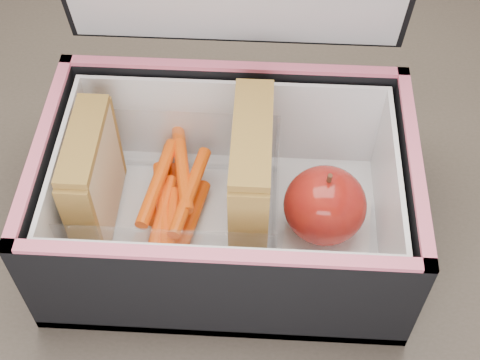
# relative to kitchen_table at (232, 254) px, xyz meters

# --- Properties ---
(kitchen_table) EXTENTS (1.20, 0.80, 0.75)m
(kitchen_table) POSITION_rel_kitchen_table_xyz_m (0.00, 0.00, 0.00)
(kitchen_table) COLOR brown
(kitchen_table) RESTS_ON ground
(lunch_bag) EXTENTS (0.29, 0.23, 0.29)m
(lunch_bag) POSITION_rel_kitchen_table_xyz_m (-0.00, -0.03, 0.15)
(lunch_bag) COLOR black
(lunch_bag) RESTS_ON kitchen_table
(plastic_tub) EXTENTS (0.17, 0.12, 0.07)m
(plastic_tub) POSITION_rel_kitchen_table_xyz_m (-0.04, -0.03, 0.14)
(plastic_tub) COLOR white
(plastic_tub) RESTS_ON lunch_bag
(sandwich_left) EXTENTS (0.03, 0.09, 0.10)m
(sandwich_left) POSITION_rel_kitchen_table_xyz_m (-0.11, -0.03, 0.16)
(sandwich_left) COLOR tan
(sandwich_left) RESTS_ON plastic_tub
(sandwich_right) EXTENTS (0.03, 0.11, 0.12)m
(sandwich_right) POSITION_rel_kitchen_table_xyz_m (0.02, -0.03, 0.16)
(sandwich_right) COLOR tan
(sandwich_right) RESTS_ON plastic_tub
(carrot_sticks) EXTENTS (0.06, 0.15, 0.03)m
(carrot_sticks) POSITION_rel_kitchen_table_xyz_m (-0.05, -0.03, 0.12)
(carrot_sticks) COLOR #FF5D13
(carrot_sticks) RESTS_ON plastic_tub
(paper_napkin) EXTENTS (0.08, 0.08, 0.01)m
(paper_napkin) POSITION_rel_kitchen_table_xyz_m (0.08, -0.04, 0.11)
(paper_napkin) COLOR white
(paper_napkin) RESTS_ON lunch_bag
(red_apple) EXTENTS (0.07, 0.07, 0.07)m
(red_apple) POSITION_rel_kitchen_table_xyz_m (0.08, -0.04, 0.14)
(red_apple) COLOR maroon
(red_apple) RESTS_ON paper_napkin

